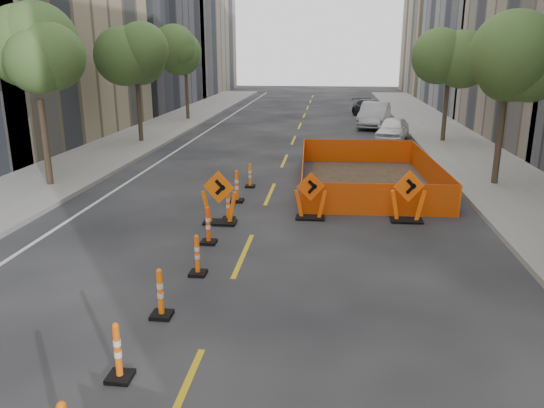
# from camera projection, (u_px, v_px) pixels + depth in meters

# --- Properties ---
(ground_plane) EXTENTS (140.00, 140.00, 0.00)m
(ground_plane) POSITION_uv_depth(u_px,v_px,m) (208.00, 335.00, 9.72)
(ground_plane) COLOR black
(sidewalk_left) EXTENTS (4.00, 90.00, 0.15)m
(sidewalk_left) POSITION_uv_depth(u_px,v_px,m) (61.00, 173.00, 22.10)
(sidewalk_left) COLOR gray
(sidewalk_left) RESTS_ON ground
(sidewalk_right) EXTENTS (4.00, 90.00, 0.15)m
(sidewalk_right) POSITION_uv_depth(u_px,v_px,m) (510.00, 185.00, 20.20)
(sidewalk_right) COLOR gray
(sidewalk_right) RESTS_ON ground
(bld_left_d) EXTENTS (12.00, 16.00, 14.00)m
(bld_left_d) POSITION_uv_depth(u_px,v_px,m) (117.00, 27.00, 46.96)
(bld_left_d) COLOR #4C4C51
(bld_left_d) RESTS_ON ground
(bld_left_e) EXTENTS (12.00, 20.00, 20.00)m
(bld_left_e) POSITION_uv_depth(u_px,v_px,m) (170.00, 5.00, 61.77)
(bld_left_e) COLOR gray
(bld_left_e) RESTS_ON ground
(bld_right_e) EXTENTS (12.00, 14.00, 16.00)m
(bld_right_e) POSITION_uv_depth(u_px,v_px,m) (462.00, 23.00, 61.60)
(bld_right_e) COLOR tan
(bld_right_e) RESTS_ON ground
(tree_l_b) EXTENTS (2.80, 2.80, 5.95)m
(tree_l_b) POSITION_uv_depth(u_px,v_px,m) (36.00, 65.00, 18.88)
(tree_l_b) COLOR #382B1E
(tree_l_b) RESTS_ON ground
(tree_l_c) EXTENTS (2.80, 2.80, 5.95)m
(tree_l_c) POSITION_uv_depth(u_px,v_px,m) (136.00, 60.00, 28.42)
(tree_l_c) COLOR #382B1E
(tree_l_c) RESTS_ON ground
(tree_l_d) EXTENTS (2.80, 2.80, 5.95)m
(tree_l_d) POSITION_uv_depth(u_px,v_px,m) (185.00, 57.00, 37.97)
(tree_l_d) COLOR #382B1E
(tree_l_d) RESTS_ON ground
(tree_r_b) EXTENTS (2.80, 2.80, 5.95)m
(tree_r_b) POSITION_uv_depth(u_px,v_px,m) (508.00, 65.00, 19.02)
(tree_r_b) COLOR #382B1E
(tree_r_b) RESTS_ON ground
(tree_r_c) EXTENTS (2.80, 2.80, 5.95)m
(tree_r_c) POSITION_uv_depth(u_px,v_px,m) (450.00, 60.00, 28.56)
(tree_r_c) COLOR #382B1E
(tree_r_c) RESTS_ON ground
(channelizer_2) EXTENTS (0.39, 0.39, 0.99)m
(channelizer_2) POSITION_uv_depth(u_px,v_px,m) (118.00, 351.00, 8.29)
(channelizer_2) COLOR #EB5909
(channelizer_2) RESTS_ON ground
(channelizer_3) EXTENTS (0.40, 0.40, 1.02)m
(channelizer_3) POSITION_uv_depth(u_px,v_px,m) (160.00, 293.00, 10.25)
(channelizer_3) COLOR #F8620A
(channelizer_3) RESTS_ON ground
(channelizer_4) EXTENTS (0.39, 0.39, 0.99)m
(channelizer_4) POSITION_uv_depth(u_px,v_px,m) (197.00, 255.00, 12.20)
(channelizer_4) COLOR #F5570A
(channelizer_4) RESTS_ON ground
(channelizer_5) EXTENTS (0.41, 0.41, 1.04)m
(channelizer_5) POSITION_uv_depth(u_px,v_px,m) (208.00, 225.00, 14.18)
(channelizer_5) COLOR #F83F0A
(channelizer_5) RESTS_ON ground
(channelizer_6) EXTENTS (0.39, 0.39, 0.99)m
(channelizer_6) POSITION_uv_depth(u_px,v_px,m) (228.00, 205.00, 16.14)
(channelizer_6) COLOR #FF5B0A
(channelizer_6) RESTS_ON ground
(channelizer_7) EXTENTS (0.44, 0.44, 1.12)m
(channelizer_7) POSITION_uv_depth(u_px,v_px,m) (237.00, 186.00, 18.10)
(channelizer_7) COLOR #ED540A
(channelizer_7) RESTS_ON ground
(channelizer_8) EXTENTS (0.36, 0.36, 0.92)m
(channelizer_8) POSITION_uv_depth(u_px,v_px,m) (250.00, 175.00, 20.08)
(channelizer_8) COLOR #F1620A
(channelizer_8) RESTS_ON ground
(chevron_sign_left) EXTENTS (1.21, 0.87, 1.64)m
(chevron_sign_left) POSITION_uv_depth(u_px,v_px,m) (219.00, 197.00, 15.73)
(chevron_sign_left) COLOR #DB5609
(chevron_sign_left) RESTS_ON ground
(chevron_sign_center) EXTENTS (1.14, 0.91, 1.49)m
(chevron_sign_center) POSITION_uv_depth(u_px,v_px,m) (311.00, 196.00, 16.21)
(chevron_sign_center) COLOR #E64A09
(chevron_sign_center) RESTS_ON ground
(chevron_sign_right) EXTENTS (1.22, 0.93, 1.61)m
(chevron_sign_right) POSITION_uv_depth(u_px,v_px,m) (408.00, 196.00, 15.92)
(chevron_sign_right) COLOR #FB580A
(chevron_sign_right) RESTS_ON ground
(safety_fence) EXTENTS (5.26, 8.57, 1.05)m
(safety_fence) POSITION_uv_depth(u_px,v_px,m) (366.00, 171.00, 20.60)
(safety_fence) COLOR #FF4F0D
(safety_fence) RESTS_ON ground
(parked_car_near) EXTENTS (2.50, 4.21, 1.34)m
(parked_car_near) POSITION_uv_depth(u_px,v_px,m) (393.00, 129.00, 30.28)
(parked_car_near) COLOR white
(parked_car_near) RESTS_ON ground
(parked_car_mid) EXTENTS (2.65, 5.21, 1.64)m
(parked_car_mid) POSITION_uv_depth(u_px,v_px,m) (374.00, 115.00, 35.64)
(parked_car_mid) COLOR #9E9DA3
(parked_car_mid) RESTS_ON ground
(parked_car_far) EXTENTS (3.10, 4.95, 1.34)m
(parked_car_far) POSITION_uv_depth(u_px,v_px,m) (370.00, 109.00, 40.81)
(parked_car_far) COLOR black
(parked_car_far) RESTS_ON ground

